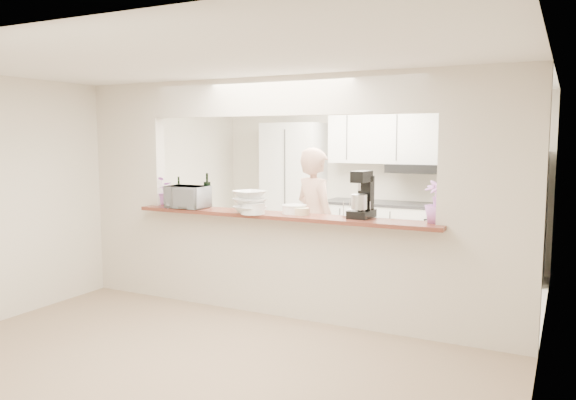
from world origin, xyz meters
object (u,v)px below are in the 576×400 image
Objects in this scene: refrigerator at (515,216)px; person at (315,223)px; toaster_oven at (187,197)px; stand_mixer at (362,197)px.

person is at bearing -137.69° from refrigerator.
stand_mixer is (2.00, 0.17, 0.08)m from toaster_oven.
person is at bearing 35.49° from toaster_oven.
refrigerator is 2.88m from stand_mixer.
toaster_oven is at bearing 68.33° from person.
toaster_oven is at bearing -139.33° from refrigerator.
stand_mixer is 0.27× the size of person.
refrigerator is at bearing 65.11° from stand_mixer.
person reaches higher than refrigerator.
refrigerator is at bearing 38.54° from toaster_oven.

